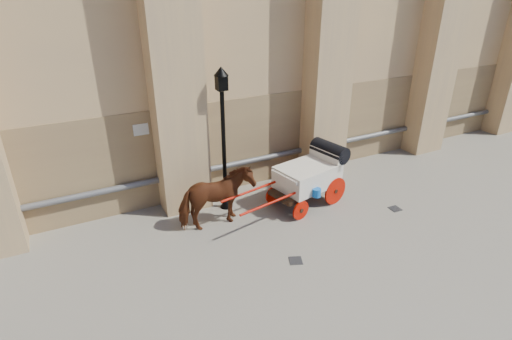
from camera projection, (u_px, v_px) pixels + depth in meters
ground at (272, 262)px, 9.79m from camera, size 90.00×90.00×0.00m
horse at (216, 199)px, 10.87m from camera, size 2.07×0.98×1.73m
carriage at (311, 173)px, 12.10m from camera, size 4.17×1.83×1.77m
street_lamp at (223, 137)px, 11.21m from camera, size 0.40×0.40×4.23m
drain_grate_near at (296, 261)px, 9.82m from camera, size 0.42×0.42×0.01m
drain_grate_far at (395, 209)px, 12.06m from camera, size 0.34×0.34×0.01m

